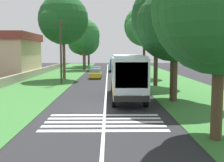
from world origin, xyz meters
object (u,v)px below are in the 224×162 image
(trailing_car_1, at_px, (95,71))
(roadside_tree_right_1, at_px, (143,27))
(roadside_tree_left_0, at_px, (83,36))
(roadside_tree_left_3, at_px, (88,36))
(roadside_tree_right_2, at_px, (216,10))
(coach_bus, at_px, (127,73))
(roadside_tree_right_3, at_px, (155,25))
(utility_pole, at_px, (61,51))
(roadside_building, at_px, (4,55))
(trailing_car_0, at_px, (95,74))
(trailing_minibus_0, at_px, (115,64))
(roadside_tree_left_2, at_px, (83,42))
(roadside_tree_right_0, at_px, (172,21))
(roadside_tree_left_1, at_px, (62,21))

(trailing_car_1, relative_size, roadside_tree_right_1, 0.39)
(roadside_tree_left_0, distance_m, roadside_tree_left_3, 18.90)
(roadside_tree_left_0, height_order, roadside_tree_left_3, roadside_tree_left_3)
(roadside_tree_left_0, xyz_separation_m, roadside_tree_right_2, (-49.75, -10.27, -1.47))
(roadside_tree_left_0, relative_size, roadside_tree_right_1, 1.00)
(coach_bus, height_order, roadside_tree_right_3, roadside_tree_right_3)
(roadside_tree_right_1, bearing_deg, roadside_tree_left_0, 30.26)
(roadside_tree_left_3, distance_m, utility_pole, 46.14)
(trailing_car_1, distance_m, roadside_tree_right_2, 37.13)
(roadside_tree_left_3, xyz_separation_m, roadside_building, (-35.70, 10.75, -4.77))
(trailing_car_0, distance_m, roadside_tree_right_2, 31.57)
(trailing_minibus_0, xyz_separation_m, roadside_tree_left_2, (14.31, 7.63, 4.90))
(roadside_tree_right_0, bearing_deg, trailing_car_0, 19.37)
(roadside_tree_right_0, bearing_deg, roadside_tree_left_0, 15.09)
(roadside_tree_left_1, bearing_deg, roadside_tree_left_3, -1.21)
(utility_pole, height_order, roadside_building, utility_pole)
(trailing_minibus_0, relative_size, roadside_tree_left_2, 0.58)
(roadside_tree_left_0, height_order, roadside_tree_left_1, roadside_tree_left_1)
(roadside_tree_left_2, relative_size, roadside_tree_right_1, 0.95)
(trailing_car_0, height_order, trailing_car_1, same)
(roadside_tree_left_0, bearing_deg, trailing_minibus_0, -123.62)
(trailing_car_1, bearing_deg, roadside_tree_left_1, 147.85)
(coach_bus, bearing_deg, trailing_minibus_0, 0.37)
(roadside_tree_left_2, height_order, roadside_building, roadside_tree_left_2)
(coach_bus, xyz_separation_m, trailing_car_0, (18.59, 3.53, -1.48))
(roadside_tree_left_2, distance_m, utility_pole, 36.90)
(roadside_tree_right_0, bearing_deg, roadside_tree_right_2, 178.06)
(utility_pole, bearing_deg, trailing_minibus_0, -17.68)
(trailing_minibus_0, height_order, roadside_tree_right_3, roadside_tree_right_3)
(trailing_car_1, xyz_separation_m, roadside_tree_right_3, (-15.74, -7.51, 6.38))
(trailing_car_0, height_order, roadside_tree_left_3, roadside_tree_left_3)
(trailing_car_0, bearing_deg, coach_bus, -169.24)
(trailing_car_0, height_order, roadside_tree_left_0, roadside_tree_left_0)
(trailing_car_0, distance_m, trailing_minibus_0, 15.16)
(roadside_tree_right_0, distance_m, roadside_building, 31.40)
(coach_bus, bearing_deg, trailing_car_0, 10.76)
(trailing_minibus_0, bearing_deg, roadside_tree_left_3, 16.88)
(trailing_minibus_0, distance_m, utility_pole, 23.76)
(coach_bus, height_order, roadside_tree_right_0, roadside_tree_right_0)
(roadside_tree_right_0, height_order, roadside_building, roadside_tree_right_0)
(utility_pole, bearing_deg, roadside_tree_left_3, -0.07)
(roadside_tree_left_3, distance_m, roadside_tree_right_1, 39.02)
(roadside_tree_left_3, bearing_deg, trailing_minibus_0, -163.12)
(roadside_tree_left_0, relative_size, roadside_tree_right_2, 1.21)
(trailing_car_1, bearing_deg, roadside_tree_right_2, -169.07)
(roadside_tree_left_0, height_order, roadside_building, roadside_tree_left_0)
(roadside_tree_right_1, bearing_deg, roadside_tree_right_2, 179.00)
(roadside_tree_right_1, relative_size, roadside_building, 0.87)
(roadside_tree_left_0, distance_m, roadside_building, 20.46)
(trailing_minibus_0, distance_m, roadside_tree_right_2, 45.50)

